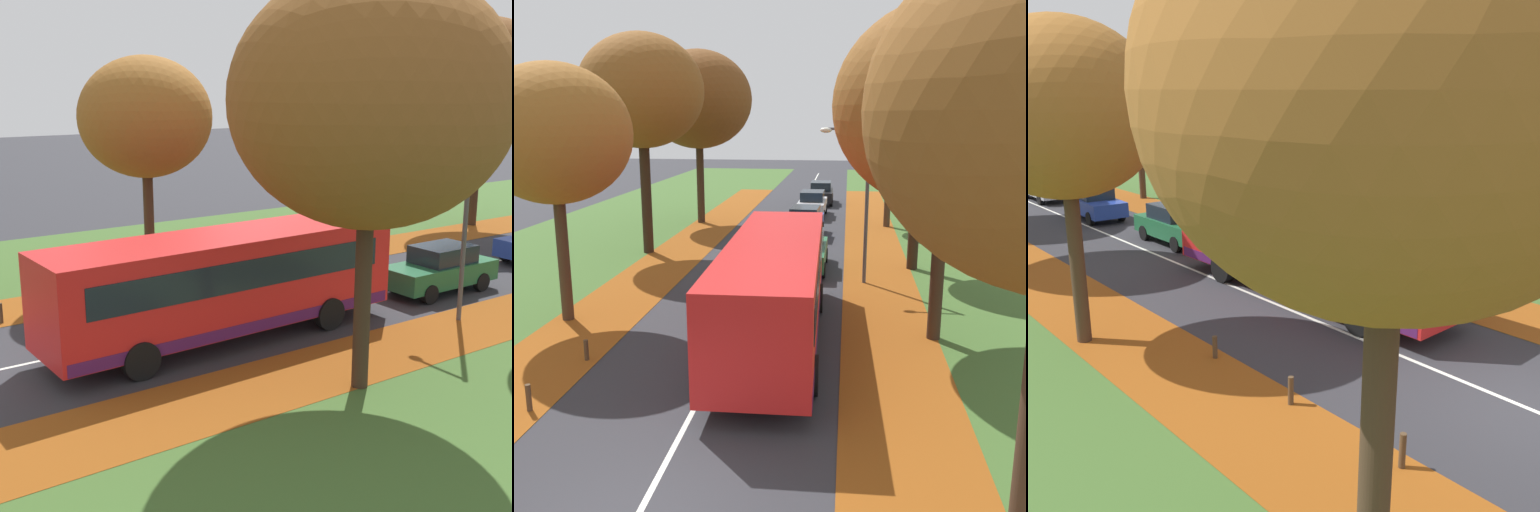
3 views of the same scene
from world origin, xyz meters
The scene contains 18 objects.
ground_plane centered at (0.00, 0.00, 0.00)m, with size 160.00×160.00×0.00m, color #2D2D33.
leaf_litter_left centered at (-4.60, 14.00, 0.01)m, with size 2.80×60.00×0.00m, color #8C4714.
grass_verge_right centered at (9.20, 20.00, 0.00)m, with size 12.00×90.00×0.01m, color #3D6028.
leaf_litter_right centered at (4.60, 14.00, 0.01)m, with size 2.80×60.00×0.00m, color #8C4714.
road_centre_line centered at (0.00, 20.00, 0.00)m, with size 0.12×80.00×0.01m, color silver.
tree_left_nearest centered at (-6.13, -1.04, 6.27)m, with size 5.11×5.11×8.59m.
tree_left_near centered at (-5.52, 9.30, 5.82)m, with size 4.68×4.68×7.95m.
tree_right_near centered at (5.88, 9.07, 6.63)m, with size 6.23×6.23×9.44m.
tree_right_mid centered at (6.08, 17.36, 6.63)m, with size 4.48×4.48×8.70m.
tree_right_far centered at (5.60, 27.29, 5.73)m, with size 4.23×4.23×7.66m.
bollard_second centered at (-3.54, 0.52, 0.33)m, with size 0.12×0.12×0.67m, color #4C3823.
bollard_third centered at (-3.59, 3.38, 0.31)m, with size 0.12×0.12×0.63m, color #4C3823.
bollard_fourth centered at (-3.53, 6.23, 0.29)m, with size 0.12×0.12×0.57m, color #4C3823.
streetlamp_right centered at (3.67, 14.87, 3.74)m, with size 1.89×0.28×6.00m.
bus centered at (1.28, 8.18, 1.70)m, with size 2.86×10.46×2.98m.
car_green_lead centered at (1.58, 16.73, 0.81)m, with size 1.79×4.20×1.62m.
car_blue_following centered at (1.05, 23.62, 0.81)m, with size 1.94×4.28×1.62m.
car_silver_third_in_line centered at (1.03, 30.50, 0.81)m, with size 1.85×4.23×1.62m.
Camera 3 is at (-10.89, -4.96, 6.30)m, focal length 42.00 mm.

